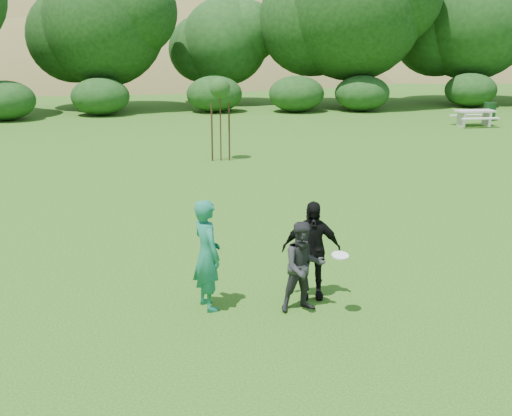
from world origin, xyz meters
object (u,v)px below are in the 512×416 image
Objects in this scene: player_black at (311,250)px; sapling at (220,90)px; player_grey at (304,267)px; picnic_table at (474,115)px; player_teal at (207,255)px; trash_can_near at (490,111)px.

sapling is (-0.08, 12.04, 1.57)m from player_black.
picnic_table is (12.95, 18.66, -0.23)m from player_grey.
player_grey is 0.88× the size of player_black.
sapling reaches higher than player_teal.
player_teal is at bearing -129.01° from trash_can_near.
player_teal is 2.04× the size of trash_can_near.
trash_can_near is at bearing 28.45° from sapling.
player_black is at bearing -124.95° from picnic_table.
player_grey is 25.17m from trash_can_near.
player_teal reaches higher than player_grey.
player_grey is 0.52× the size of sapling.
player_black is 12.14m from sapling.
trash_can_near is (14.46, 19.91, -0.40)m from player_black.
player_grey is at bearing -121.79° from player_teal.
player_teal is 1.57m from player_grey.
player_grey is 1.66× the size of trash_can_near.
trash_can_near is (14.72, 20.41, -0.30)m from player_grey.
sapling reaches higher than picnic_table.
picnic_table is (12.70, 18.17, -0.33)m from player_black.
picnic_table is (12.77, 6.13, -1.90)m from sapling.
player_black is at bearing -125.99° from trash_can_near.
player_teal is 1.23× the size of player_grey.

